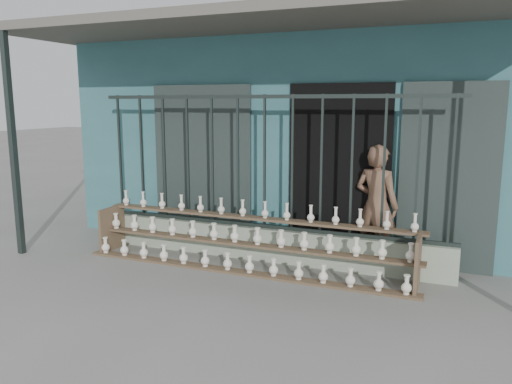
% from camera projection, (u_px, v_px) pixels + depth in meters
% --- Properties ---
extents(ground, '(60.00, 60.00, 0.00)m').
position_uv_depth(ground, '(223.00, 292.00, 5.73)').
color(ground, slate).
extents(workshop_building, '(7.40, 6.60, 3.21)m').
position_uv_depth(workshop_building, '(322.00, 131.00, 9.29)').
color(workshop_building, '#33666C').
rests_on(workshop_building, ground).
extents(parapet_wall, '(5.00, 0.20, 0.45)m').
position_uv_depth(parapet_wall, '(264.00, 244.00, 6.87)').
color(parapet_wall, '#9BAA92').
rests_on(parapet_wall, ground).
extents(security_fence, '(5.00, 0.04, 1.80)m').
position_uv_depth(security_fence, '(264.00, 163.00, 6.67)').
color(security_fence, '#283330').
rests_on(security_fence, parapet_wall).
extents(shelf_rack, '(4.50, 0.68, 0.85)m').
position_uv_depth(shelf_rack, '(246.00, 241.00, 6.51)').
color(shelf_rack, brown).
rests_on(shelf_rack, ground).
extents(elderly_woman, '(0.68, 0.54, 1.62)m').
position_uv_depth(elderly_woman, '(376.00, 206.00, 6.54)').
color(elderly_woman, brown).
rests_on(elderly_woman, ground).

